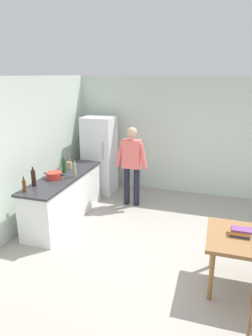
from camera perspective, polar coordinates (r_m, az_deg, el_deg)
ground_plane at (r=4.85m, az=5.95°, el=-16.86°), size 14.00×14.00×0.00m
wall_back at (r=7.12m, az=11.15°, el=5.97°), size 6.40×0.12×2.70m
wall_left at (r=5.49m, az=-20.75°, el=1.77°), size 0.12×5.60×2.70m
kitchen_counter at (r=5.92m, az=-11.67°, el=-5.51°), size 0.64×2.20×0.90m
refrigerator at (r=7.10m, az=-5.04°, el=2.48°), size 0.70×0.67×1.80m
person at (r=6.28m, az=1.10°, el=1.27°), size 0.70×0.22×1.70m
cooking_pot at (r=5.63m, az=-13.55°, el=-1.35°), size 0.40×0.28×0.12m
utensil_jar at (r=6.14m, az=-10.74°, el=0.61°), size 0.11×0.11×0.32m
bottle_wine_dark at (r=5.31m, az=-17.21°, el=-1.83°), size 0.08×0.08×0.34m
bottle_wine_green at (r=5.91m, az=-11.74°, el=0.55°), size 0.08×0.08×0.34m
bottle_beer_brown at (r=5.11m, az=-18.84°, el=-3.20°), size 0.06×0.06×0.26m
bottle_vinegar_tall at (r=5.61m, az=-9.72°, el=-0.36°), size 0.06×0.06×0.32m
book_stack at (r=4.18m, az=20.98°, el=-11.29°), size 0.28×0.18×0.10m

